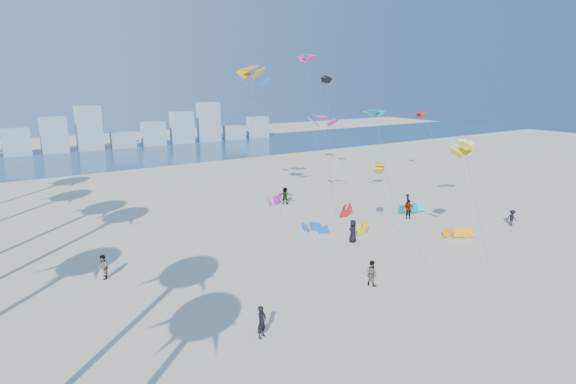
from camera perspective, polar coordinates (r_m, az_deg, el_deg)
ground at (r=26.17m, az=14.86°, el=-17.44°), size 220.00×220.00×0.00m
ocean at (r=89.16m, az=-22.21°, el=3.87°), size 220.00×220.00×0.00m
kitesurfer_near at (r=25.65m, az=-3.18°, el=-15.37°), size 0.77×0.67×1.77m
kitesurfer_mid at (r=31.97m, az=9.99°, el=-9.57°), size 0.89×1.00×1.72m
kitesurfers_far at (r=44.42m, az=5.97°, el=-2.79°), size 35.18×19.65×1.91m
grounded_kites at (r=45.94m, az=9.18°, el=-2.94°), size 14.45×20.50×0.97m
flying_kites at (r=48.60m, az=5.16°, el=11.57°), size 31.40×31.25×16.62m
distant_skyline at (r=98.32m, az=-24.28°, el=6.30°), size 85.00×3.00×8.40m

